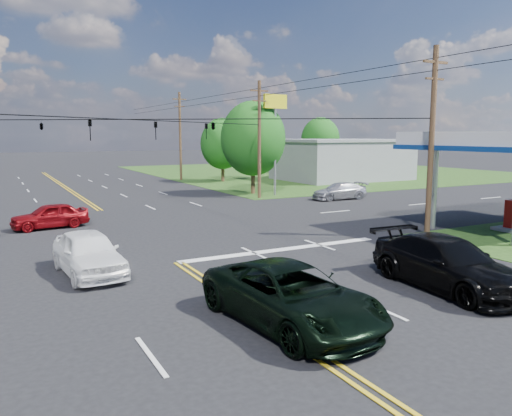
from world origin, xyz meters
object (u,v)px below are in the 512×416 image
tree_far_r (320,140)px  pole_ne (259,138)px  suv_black (447,263)px  pole_right_far (180,135)px  pickup_white (89,253)px  pole_se (432,140)px  pickup_dkgreen (291,295)px  tree_right_a (253,139)px  tree_right_b (223,144)px  retail_ne (342,161)px

tree_far_r → pole_ne: bearing=-135.0°
suv_black → pole_right_far: bearing=85.8°
pole_ne → pickup_white: pole_ne is taller
pickup_white → pole_se: bearing=-7.8°
pole_right_far → suv_black: 44.16m
pole_se → suv_black: bearing=-132.9°
pickup_dkgreen → pole_ne: bearing=57.7°
tree_right_a → pickup_white: bearing=-131.2°
pole_right_far → suv_black: pole_right_far is taller
pole_ne → tree_far_r: pole_ne is taller
pickup_white → suv_black: bearing=-40.1°
pole_ne → pickup_white: bearing=-134.1°
tree_far_r → suv_black: (-27.07, -45.52, -3.68)m
tree_right_b → pickup_white: (-20.00, -32.00, -3.39)m
pole_right_far → retail_ne: bearing=-25.2°
tree_right_a → tree_right_b: size_ratio=1.15×
retail_ne → tree_right_a: bearing=-153.4°
pickup_white → pickup_dkgreen: bearing=-67.3°
pole_se → tree_far_r: 44.30m
pickup_dkgreen → pickup_white: pickup_dkgreen is taller
pickup_dkgreen → pickup_white: size_ratio=1.23×
tree_far_r → retail_ne: bearing=-111.8°
tree_right_b → suv_black: tree_right_b is taller
pickup_dkgreen → tree_right_a: bearing=58.6°
retail_ne → pickup_white: retail_ne is taller
pickup_dkgreen → pickup_white: 8.79m
retail_ne → pole_se: 33.72m
tree_right_a → pickup_dkgreen: bearing=-115.9°
tree_right_b → pickup_white: bearing=-122.0°
pole_right_far → suv_black: size_ratio=1.68×
pole_right_far → pickup_dkgreen: (-12.50, -43.83, -4.34)m
retail_ne → tree_right_a: (-16.00, -8.00, 2.67)m
pole_ne → suv_black: pole_ne is taller
retail_ne → pickup_white: 43.68m
pole_ne → suv_black: bearing=-103.9°
pole_se → tree_right_a: pole_se is taller
tree_right_a → pickup_white: 26.88m
pickup_white → tree_right_b: bearing=53.6°
pole_se → pickup_white: 17.03m
retail_ne → pickup_dkgreen: (-29.50, -35.83, -1.37)m
pole_se → suv_black: size_ratio=1.60×
pole_ne → suv_black: 25.59m
tree_right_b → suv_black: size_ratio=1.19×
retail_ne → suv_black: retail_ne is taller
pickup_white → retail_ne: bearing=35.5°
pole_right_far → pole_se: bearing=-90.0°
tree_right_b → suv_black: bearing=-103.6°
tree_right_a → tree_far_r: 26.91m
tree_right_a → suv_black: 28.70m
pole_se → tree_right_a: 21.02m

